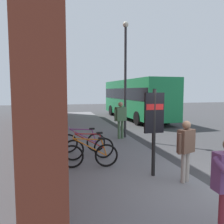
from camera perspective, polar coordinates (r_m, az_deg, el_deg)
ground at (r=11.85m, az=9.51°, el=-6.66°), size 60.00×60.00×0.00m
sidewalk_pavement at (r=13.00m, az=-5.33°, el=-5.26°), size 24.00×3.50×0.12m
station_facade at (r=13.74m, az=-14.82°, el=12.54°), size 22.00×0.65×8.43m
bicycle_end_of_row at (r=7.04m, az=-5.70°, el=-10.77°), size 0.48×1.76×0.97m
bicycle_mid_rack at (r=7.85m, az=-5.81°, el=-9.08°), size 0.48×1.77×0.97m
bicycle_far_end at (r=8.76m, az=-7.49°, el=-7.55°), size 0.48×1.77×0.97m
transit_info_sign at (r=6.23m, az=10.60°, el=-1.61°), size 0.10×0.55×2.40m
city_bus at (r=19.60m, az=5.94°, el=3.82°), size 10.60×2.99×3.35m
pedestrian_near_bus at (r=6.09m, az=18.21°, el=-7.93°), size 0.39×0.57×1.60m
pedestrian_crossing_street at (r=10.97m, az=2.19°, el=-1.10°), size 0.37×0.66×1.80m
street_lamp at (r=11.27m, az=3.42°, el=10.40°), size 0.28×0.28×5.67m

